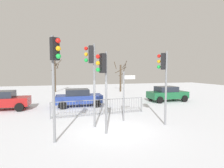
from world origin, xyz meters
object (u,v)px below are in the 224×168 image
Objects in this scene: traffic_light_rear_right at (55,65)px; car_red_trailing at (2,100)px; bare_tree_centre at (121,76)px; car_blue_mid at (79,97)px; traffic_light_mid_right at (91,67)px; bare_tree_left at (55,74)px; traffic_light_mid_left at (103,74)px; direction_sign_post at (125,93)px; traffic_light_rear_left at (164,71)px; car_green_near at (167,93)px.

traffic_light_rear_right is 9.14m from car_red_trailing.
traffic_light_rear_right is 19.00m from bare_tree_centre.
traffic_light_rear_right is at bearing -101.36° from car_blue_mid.
car_blue_mid is (5.77, -0.18, 0.00)m from car_red_trailing.
bare_tree_left is at bearing 10.32° from traffic_light_mid_right.
traffic_light_rear_right is at bearing 93.11° from traffic_light_mid_left.
traffic_light_mid_right reaches higher than car_red_trailing.
traffic_light_rear_right is 1.49× the size of direction_sign_post.
bare_tree_centre is at bearing 54.36° from car_blue_mid.
bare_tree_left reaches higher than car_blue_mid.
traffic_light_mid_right is 1.14× the size of car_red_trailing.
traffic_light_mid_right is (-3.90, 0.62, 0.24)m from traffic_light_rear_left.
car_blue_mid is at bearing -179.33° from car_green_near.
car_red_trailing is at bearing 99.57° from traffic_light_rear_left.
traffic_light_mid_right reaches higher than direction_sign_post.
traffic_light_rear_left is 0.92× the size of traffic_light_mid_right.
traffic_light_mid_right is 16.68m from bare_tree_centre.
traffic_light_rear_right is at bearing -117.08° from bare_tree_centre.
bare_tree_centre is at bearing -14.07° from bare_tree_left.
traffic_light_mid_right is 1.00× the size of bare_tree_centre.
car_blue_mid is at bearing -7.42° from traffic_light_mid_left.
direction_sign_post reaches higher than car_red_trailing.
traffic_light_rear_left reaches higher than traffic_light_mid_left.
bare_tree_left is 9.33m from bare_tree_centre.
traffic_light_mid_left is 17.62m from bare_tree_centre.
traffic_light_rear_left is at bearing -32.34° from car_red_trailing.
traffic_light_mid_left is 18.80m from bare_tree_left.
direction_sign_post is 0.78× the size of car_blue_mid.
car_green_near is 8.64m from car_blue_mid.
traffic_light_mid_left is (-3.55, -0.56, -0.12)m from traffic_light_rear_left.
car_red_trailing is 0.87× the size of bare_tree_centre.
traffic_light_mid_left is 1.02× the size of car_blue_mid.
traffic_light_mid_left reaches higher than car_red_trailing.
bare_tree_left reaches higher than traffic_light_rear_left.
traffic_light_rear_left is 7.95m from car_blue_mid.
traffic_light_rear_left reaches higher than direction_sign_post.
car_red_trailing is at bearing 47.15° from traffic_light_mid_right.
car_blue_mid is at bearing 0.29° from car_red_trailing.
car_red_trailing is at bearing 179.35° from car_blue_mid.
traffic_light_mid_left is 2.80m from direction_sign_post.
direction_sign_post is 9.67m from car_red_trailing.
car_blue_mid is 11.69m from bare_tree_centre.
bare_tree_left reaches higher than bare_tree_centre.
bare_tree_centre reaches higher than direction_sign_post.
traffic_light_mid_left is at bearing -111.69° from bare_tree_centre.
car_red_trailing is (-4.08, 7.79, -2.48)m from traffic_light_rear_right.
traffic_light_rear_left is 1.06× the size of car_red_trailing.
car_green_near is (6.45, 5.41, -0.90)m from direction_sign_post.
traffic_light_mid_left is at bearing 161.15° from traffic_light_rear_right.
bare_tree_left is at bearing 132.93° from car_green_near.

